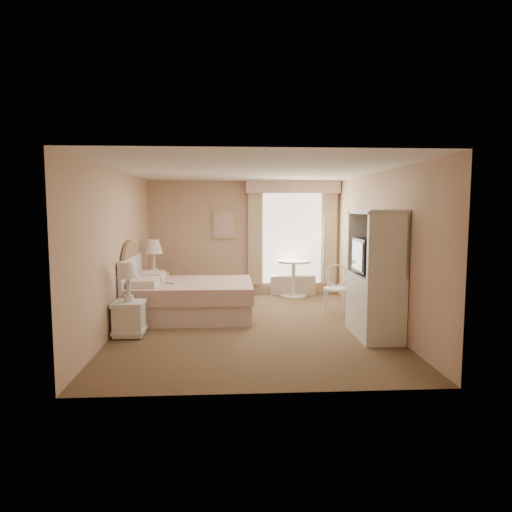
{
  "coord_description": "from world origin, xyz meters",
  "views": [
    {
      "loc": [
        -0.35,
        -7.27,
        1.91
      ],
      "look_at": [
        0.1,
        0.3,
        1.11
      ],
      "focal_mm": 32.0,
      "sensor_mm": 36.0,
      "label": 1
    }
  ],
  "objects": [
    {
      "name": "nightstand_far",
      "position": [
        -1.84,
        1.76,
        0.48
      ],
      "size": [
        0.52,
        0.52,
        1.27
      ],
      "color": "white",
      "rests_on": "room"
    },
    {
      "name": "cafe_chair",
      "position": [
        1.6,
        0.88,
        0.51
      ],
      "size": [
        0.55,
        0.55,
        0.88
      ],
      "rotation": [
        0.0,
        0.0,
        -0.36
      ],
      "color": "silver",
      "rests_on": "room"
    },
    {
      "name": "framed_art",
      "position": [
        -0.45,
        2.71,
        1.55
      ],
      "size": [
        0.52,
        0.04,
        0.62
      ],
      "color": "tan",
      "rests_on": "room"
    },
    {
      "name": "round_table",
      "position": [
        1.04,
        2.4,
        0.52
      ],
      "size": [
        0.74,
        0.74,
        0.79
      ],
      "color": "silver",
      "rests_on": "room"
    },
    {
      "name": "nightstand_near",
      "position": [
        -1.84,
        -0.53,
        0.42
      ],
      "size": [
        0.46,
        0.46,
        1.1
      ],
      "color": "white",
      "rests_on": "room"
    },
    {
      "name": "armoire",
      "position": [
        1.81,
        -0.73,
        0.78
      ],
      "size": [
        0.57,
        1.13,
        1.88
      ],
      "color": "white",
      "rests_on": "room"
    },
    {
      "name": "room",
      "position": [
        0.0,
        0.0,
        1.25
      ],
      "size": [
        4.21,
        5.51,
        2.51
      ],
      "color": "brown",
      "rests_on": "ground"
    },
    {
      "name": "window",
      "position": [
        1.05,
        2.65,
        1.34
      ],
      "size": [
        2.05,
        0.22,
        2.51
      ],
      "color": "white",
      "rests_on": "room"
    },
    {
      "name": "bed",
      "position": [
        -1.12,
        0.65,
        0.35
      ],
      "size": [
        2.13,
        1.65,
        1.46
      ],
      "color": "tan",
      "rests_on": "room"
    }
  ]
}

